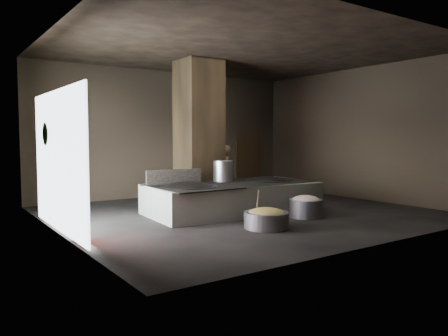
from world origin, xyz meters
TOP-DOWN VIEW (x-y plane):
  - floor at (0.00, 0.00)m, footprint 10.00×9.00m
  - ceiling at (0.00, 0.00)m, footprint 10.00×9.00m
  - back_wall at (0.00, 4.55)m, footprint 10.00×0.10m
  - front_wall at (0.00, -4.55)m, footprint 10.00×0.10m
  - left_wall at (-5.05, 0.00)m, footprint 0.10×9.00m
  - right_wall at (5.05, 0.00)m, footprint 0.10×9.00m
  - pillar at (-0.30, 1.90)m, footprint 1.20×1.20m
  - hearth_platform at (-0.23, 0.19)m, footprint 4.89×2.57m
  - platform_cap at (-0.23, 0.19)m, footprint 4.65×2.23m
  - wok_left at (-1.68, 0.14)m, footprint 1.50×1.50m
  - wok_left_rim at (-1.68, 0.14)m, footprint 1.53×1.53m
  - wok_right at (1.12, 0.24)m, footprint 1.39×1.39m
  - wok_right_rim at (1.12, 0.24)m, footprint 1.42×1.42m
  - stock_pot at (-0.18, 0.74)m, footprint 0.58×0.58m
  - splash_guard at (-1.68, 0.94)m, footprint 1.65×0.17m
  - cook at (0.75, 2.05)m, footprint 0.81×0.77m
  - veg_basin at (-0.85, -2.03)m, footprint 1.15×1.15m
  - veg_fill at (-0.85, -2.03)m, footprint 0.86×0.86m
  - ladle at (-1.00, -1.88)m, footprint 0.24×0.37m
  - meat_basin at (0.93, -1.54)m, footprint 0.89×0.89m
  - meat_fill at (0.93, -1.54)m, footprint 0.73×0.73m
  - doorway_near at (1.20, 4.45)m, footprint 1.18×0.08m
  - doorway_near_glow at (1.21, 4.25)m, footprint 0.82×0.04m
  - doorway_far at (3.60, 4.45)m, footprint 1.18×0.08m
  - doorway_far_glow at (3.53, 4.61)m, footprint 0.89×0.04m
  - left_opening at (-4.95, 0.20)m, footprint 0.04×4.20m
  - pavilion_sliver at (-4.88, -1.10)m, footprint 0.05×0.90m
  - tree_silhouette at (-4.85, 1.30)m, footprint 0.28×1.10m

SIDE VIEW (x-z plane):
  - floor at x=0.00m, z-range -0.10..0.00m
  - veg_basin at x=-0.85m, z-range 0.00..0.38m
  - meat_basin at x=0.93m, z-range 0.00..0.48m
  - veg_fill at x=-0.85m, z-range 0.22..0.48m
  - hearth_platform at x=-0.23m, z-range 0.00..0.83m
  - meat_fill at x=0.93m, z-range 0.31..0.59m
  - ladle at x=-1.00m, z-range 0.18..0.92m
  - wok_left at x=-1.68m, z-range 0.54..0.96m
  - wok_right at x=1.12m, z-range 0.55..0.95m
  - platform_cap at x=-0.23m, z-range 0.80..0.83m
  - wok_left_rim at x=-1.68m, z-range 0.79..0.85m
  - wok_right_rim at x=1.12m, z-range 0.79..0.85m
  - pavilion_sliver at x=-4.88m, z-range 0.00..1.70m
  - cook at x=0.75m, z-range 0.00..1.87m
  - splash_guard at x=-1.68m, z-range 0.82..1.24m
  - doorway_near_glow at x=1.21m, z-range 0.08..2.02m
  - doorway_far_glow at x=3.53m, z-range 0.00..2.10m
  - doorway_near at x=1.20m, z-range -0.09..2.29m
  - doorway_far at x=3.60m, z-range -0.09..2.29m
  - stock_pot at x=-0.18m, z-range 0.82..1.44m
  - left_opening at x=-4.95m, z-range 0.05..3.15m
  - tree_silhouette at x=-4.85m, z-range 1.65..2.75m
  - back_wall at x=0.00m, z-range 0.00..4.50m
  - front_wall at x=0.00m, z-range 0.00..4.50m
  - left_wall at x=-5.05m, z-range 0.00..4.50m
  - right_wall at x=5.05m, z-range 0.00..4.50m
  - pillar at x=-0.30m, z-range 0.00..4.50m
  - ceiling at x=0.00m, z-range 4.50..4.60m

